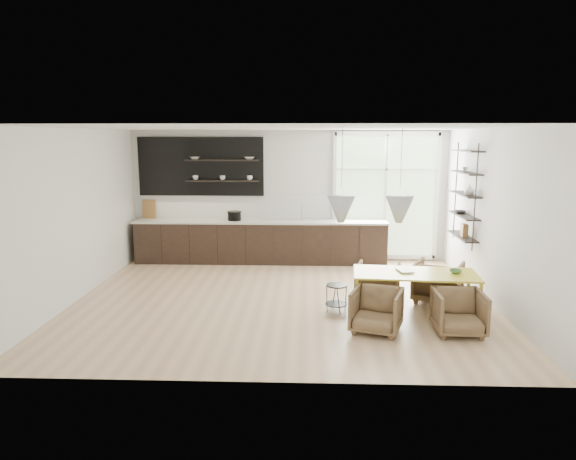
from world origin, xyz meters
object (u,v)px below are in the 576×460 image
object	(u,v)px
armchair_back_right	(438,282)
dining_table	(415,276)
wire_stool	(336,294)
armchair_front_right	(459,312)
armchair_front_left	(376,310)
armchair_back_left	(378,283)

from	to	relation	value
armchair_back_right	dining_table	bearing A→B (deg)	77.67
armchair_back_right	wire_stool	world-z (taller)	armchair_back_right
armchair_front_right	armchair_back_right	bearing A→B (deg)	88.54
armchair_front_right	wire_stool	bearing A→B (deg)	153.52
dining_table	armchair_back_right	world-z (taller)	armchair_back_right
wire_stool	armchair_front_left	bearing A→B (deg)	-57.88
armchair_back_left	armchair_back_right	bearing A→B (deg)	-164.92
wire_stool	dining_table	bearing A→B (deg)	-6.11
armchair_back_left	armchair_back_right	world-z (taller)	armchair_back_right
armchair_back_right	wire_stool	xyz separation A→B (m)	(-1.74, -0.56, -0.06)
armchair_back_right	armchair_front_left	size ratio (longest dim) A/B	1.10
dining_table	armchair_front_left	distance (m)	1.03
armchair_back_right	armchair_front_left	world-z (taller)	armchair_back_right
armchair_back_left	wire_stool	distance (m)	0.90
armchair_back_left	wire_stool	size ratio (longest dim) A/B	1.62
armchair_front_right	wire_stool	world-z (taller)	armchair_front_right
armchair_back_right	armchair_front_right	xyz separation A→B (m)	(-0.06, -1.44, -0.03)
dining_table	armchair_back_right	distance (m)	0.92
armchair_back_left	armchair_front_right	bearing A→B (deg)	137.53
armchair_back_left	armchair_front_left	xyz separation A→B (m)	(-0.20, -1.37, -0.01)
armchair_back_left	dining_table	bearing A→B (deg)	139.26
armchair_front_left	armchair_back_right	bearing A→B (deg)	67.96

